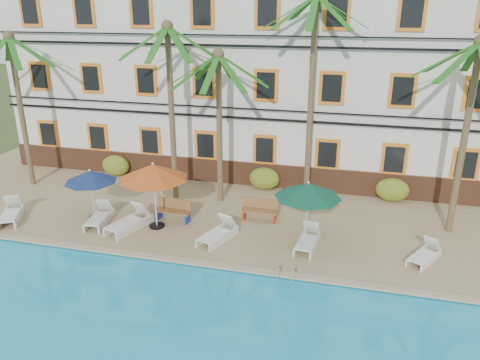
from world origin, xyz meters
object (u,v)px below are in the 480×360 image
(palm_e, at_px, (469,111))
(bench_right, at_px, (260,209))
(umbrella_green, at_px, (308,191))
(lounger_f, at_px, (425,254))
(umbrella_blue, at_px, (90,177))
(umbrella_red, at_px, (153,172))
(lounger_c, at_px, (130,221))
(lounger_d, at_px, (218,233))
(palm_a, at_px, (17,89))
(bench_left, at_px, (174,210))
(palm_c, at_px, (219,105))
(lounger_a, at_px, (11,213))
(lounger_e, at_px, (308,240))
(palm_d, at_px, (312,73))
(palm_b, at_px, (170,89))
(pool_ladder, at_px, (287,277))
(lounger_b, at_px, (100,217))

(palm_e, bearing_deg, bench_right, -173.61)
(umbrella_green, bearing_deg, lounger_f, -4.10)
(umbrella_blue, bearing_deg, umbrella_red, -3.13)
(umbrella_blue, bearing_deg, lounger_f, -1.38)
(lounger_c, xyz_separation_m, lounger_d, (3.74, -0.03, -0.03))
(palm_a, relative_size, bench_left, 4.83)
(palm_c, relative_size, lounger_a, 3.31)
(umbrella_red, relative_size, lounger_e, 1.47)
(palm_d, relative_size, lounger_d, 4.53)
(palm_e, relative_size, lounger_a, 3.67)
(lounger_a, distance_m, bench_right, 10.42)
(palm_a, relative_size, palm_b, 0.94)
(palm_a, distance_m, bench_right, 12.81)
(bench_right, bearing_deg, palm_b, 161.54)
(palm_a, relative_size, palm_c, 1.09)
(palm_c, distance_m, pool_ladder, 8.28)
(palm_b, height_order, lounger_f, palm_b)
(palm_c, height_order, palm_e, palm_e)
(lounger_a, height_order, lounger_b, lounger_a)
(bench_left, relative_size, pool_ladder, 2.06)
(lounger_a, relative_size, lounger_b, 1.05)
(palm_b, height_order, bench_right, palm_b)
(lounger_d, bearing_deg, lounger_b, 177.81)
(lounger_c, bearing_deg, lounger_e, 2.18)
(palm_d, distance_m, bench_right, 6.18)
(lounger_a, relative_size, lounger_d, 1.02)
(palm_c, distance_m, bench_right, 4.81)
(palm_b, distance_m, umbrella_green, 7.70)
(palm_c, distance_m, lounger_a, 9.86)
(umbrella_blue, bearing_deg, palm_e, 9.45)
(lounger_d, height_order, lounger_e, lounger_d)
(palm_d, distance_m, lounger_f, 8.60)
(lounger_c, height_order, lounger_d, lounger_c)
(palm_b, height_order, lounger_d, palm_b)
(lounger_d, bearing_deg, lounger_c, 179.59)
(lounger_a, relative_size, lounger_c, 0.94)
(palm_d, relative_size, umbrella_blue, 4.17)
(palm_c, bearing_deg, palm_e, -4.45)
(lounger_b, xyz_separation_m, lounger_d, (5.18, -0.20, 0.00))
(umbrella_red, relative_size, umbrella_green, 1.11)
(umbrella_blue, bearing_deg, lounger_e, -1.93)
(palm_c, distance_m, umbrella_blue, 6.16)
(bench_right, bearing_deg, umbrella_red, -156.47)
(umbrella_blue, distance_m, lounger_c, 2.52)
(palm_d, distance_m, lounger_e, 7.19)
(umbrella_red, bearing_deg, palm_b, 97.71)
(pool_ladder, bearing_deg, palm_b, 137.83)
(palm_e, height_order, umbrella_blue, palm_e)
(palm_d, bearing_deg, lounger_e, -82.30)
(umbrella_red, xyz_separation_m, lounger_e, (6.14, -0.15, -2.08))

